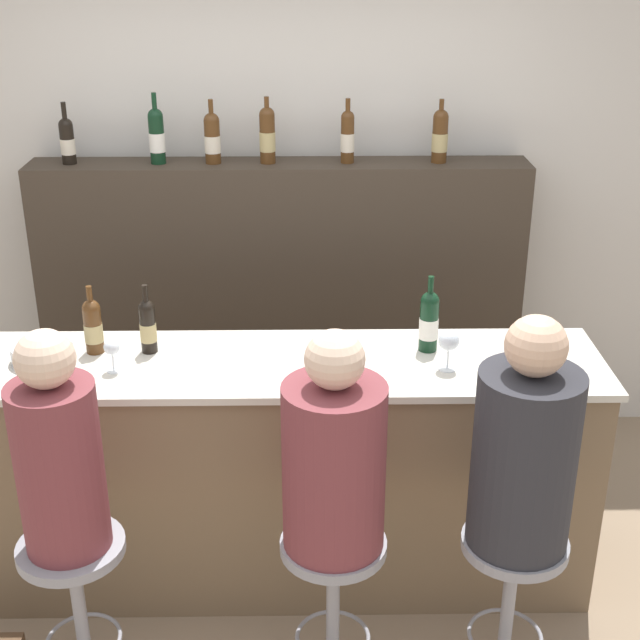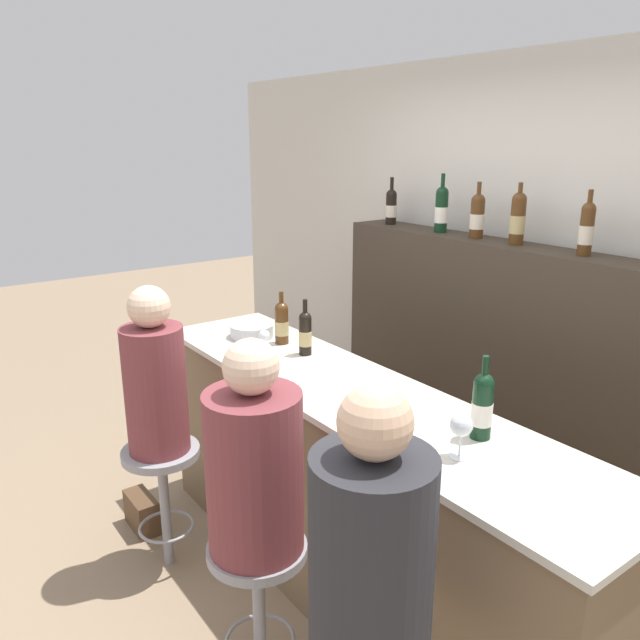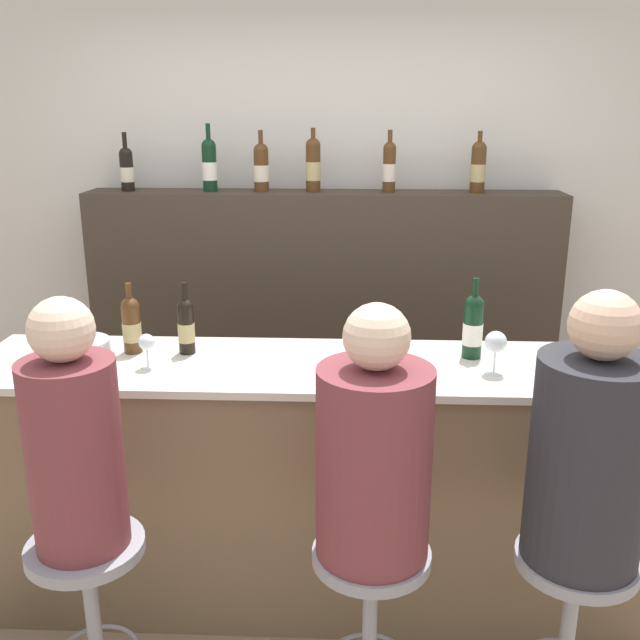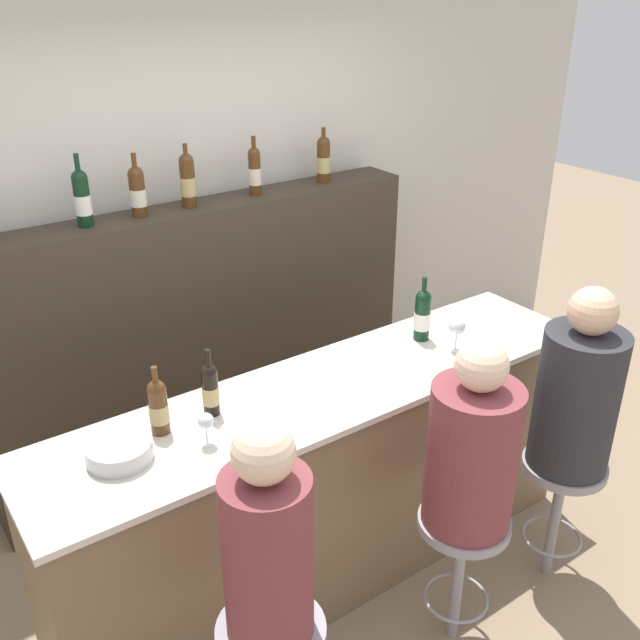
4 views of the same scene
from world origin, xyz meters
The scene contains 21 objects.
ground_plane centered at (0.00, 0.00, 0.00)m, with size 16.00×16.00×0.00m, color #8C755B.
wall_back centered at (0.00, 1.67, 1.30)m, with size 6.40×0.05×2.60m.
bar_counter centered at (0.00, 0.29, 0.53)m, with size 2.68×0.62×1.06m.
back_bar_cabinet centered at (0.00, 1.44, 0.79)m, with size 2.51×0.28×1.59m.
wine_bottle_counter_0 centered at (-0.74, 0.39, 1.17)m, with size 0.08×0.08×0.29m.
wine_bottle_counter_1 centered at (-0.51, 0.39, 1.17)m, with size 0.07×0.07×0.29m.
wine_bottle_counter_2 centered at (0.64, 0.39, 1.19)m, with size 0.08×0.08×0.33m.
wine_bottle_backbar_0 centered at (-1.04, 1.44, 1.71)m, with size 0.07×0.07×0.30m.
wine_bottle_backbar_1 centered at (-0.60, 1.44, 1.73)m, with size 0.08×0.08×0.35m.
wine_bottle_backbar_2 centered at (-0.33, 1.44, 1.72)m, with size 0.08×0.08×0.31m.
wine_bottle_backbar_3 centered at (-0.05, 1.44, 1.73)m, with size 0.08×0.08×0.33m.
wine_bottle_backbar_4 centered at (0.34, 1.44, 1.72)m, with size 0.07×0.07×0.32m.
wine_glass_0 centered at (-0.63, 0.21, 1.16)m, with size 0.06×0.06×0.14m.
wine_glass_1 centered at (0.69, 0.21, 1.18)m, with size 0.08×0.08×0.17m.
metal_bowl centered at (-0.93, 0.31, 1.09)m, with size 0.24×0.24×0.07m.
bar_stool_left centered at (-0.71, -0.35, 0.52)m, with size 0.38×0.38×0.66m.
guest_seated_left centered at (-0.71, -0.35, 1.03)m, with size 0.30×0.30×0.83m.
bar_stool_middle centered at (0.23, -0.35, 0.52)m, with size 0.38×0.38×0.66m.
guest_seated_middle centered at (0.23, -0.35, 1.01)m, with size 0.36×0.36×0.82m.
guest_seated_right centered at (0.88, -0.35, 1.03)m, with size 0.36×0.36×0.87m.
handbag centered at (-1.08, -0.35, 0.10)m, with size 0.26×0.12×0.20m.
Camera 2 is at (1.99, -1.35, 2.15)m, focal length 35.00 mm.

